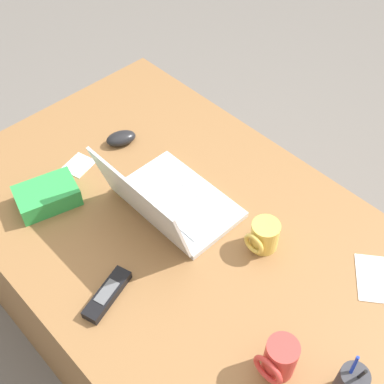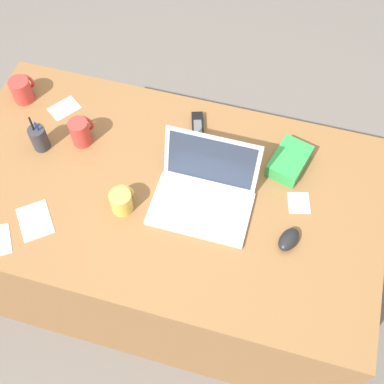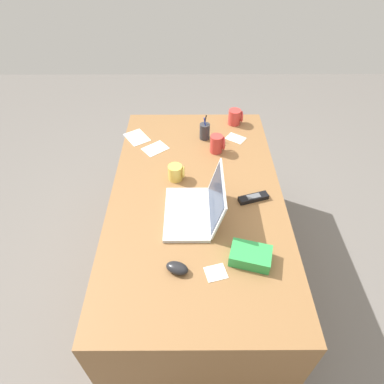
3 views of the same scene
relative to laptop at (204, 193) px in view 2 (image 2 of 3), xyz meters
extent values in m
plane|color=slate|center=(-0.15, 0.00, -0.75)|extent=(6.00, 6.00, 0.00)
cube|color=olive|center=(-0.15, 0.00, -0.39)|extent=(1.58, 0.89, 0.70)
cube|color=silver|center=(0.00, -0.04, -0.04)|extent=(0.35, 0.22, 0.02)
cube|color=silver|center=(0.00, -0.03, -0.02)|extent=(0.28, 0.11, 0.00)
cube|color=silver|center=(0.00, -0.11, -0.03)|extent=(0.10, 0.05, 0.00)
cube|color=silver|center=(0.00, 0.09, 0.07)|extent=(0.34, 0.06, 0.20)
cube|color=#283347|center=(0.00, 0.09, 0.07)|extent=(0.30, 0.05, 0.18)
ellipsoid|color=black|center=(0.32, -0.08, -0.02)|extent=(0.09, 0.11, 0.04)
cylinder|color=#C63833|center=(-0.51, 0.13, 0.01)|extent=(0.07, 0.07, 0.11)
torus|color=#C63833|center=(-0.51, 0.17, 0.02)|extent=(0.08, 0.01, 0.08)
cylinder|color=#E0BC4C|center=(-0.27, -0.11, 0.00)|extent=(0.08, 0.08, 0.09)
torus|color=#E0BC4C|center=(-0.27, -0.07, 0.00)|extent=(0.06, 0.01, 0.06)
cylinder|color=#C63833|center=(-0.82, 0.26, 0.00)|extent=(0.08, 0.08, 0.10)
torus|color=#C63833|center=(-0.82, 0.31, 0.01)|extent=(0.07, 0.01, 0.07)
cube|color=black|center=(-0.10, 0.29, -0.03)|extent=(0.09, 0.16, 0.02)
cube|color=#595B60|center=(-0.10, 0.29, -0.02)|extent=(0.05, 0.08, 0.00)
cylinder|color=#333338|center=(-0.65, 0.06, 0.01)|extent=(0.06, 0.06, 0.10)
cylinder|color=#1933B2|center=(-0.64, 0.07, 0.04)|extent=(0.02, 0.03, 0.14)
cylinder|color=black|center=(-0.66, 0.06, 0.04)|extent=(0.02, 0.03, 0.14)
cube|color=green|center=(0.26, 0.23, -0.02)|extent=(0.16, 0.20, 0.06)
cube|color=white|center=(-0.65, 0.26, -0.04)|extent=(0.13, 0.14, 0.00)
cube|color=white|center=(0.33, 0.08, -0.04)|extent=(0.09, 0.10, 0.00)
cube|color=white|center=(-0.54, -0.24, -0.04)|extent=(0.17, 0.18, 0.00)
camera|label=1|loc=(-0.70, 0.57, 1.07)|focal=46.82mm
camera|label=2|loc=(0.20, -0.87, 1.47)|focal=46.27mm
camera|label=3|loc=(1.09, -0.02, 1.15)|focal=30.89mm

